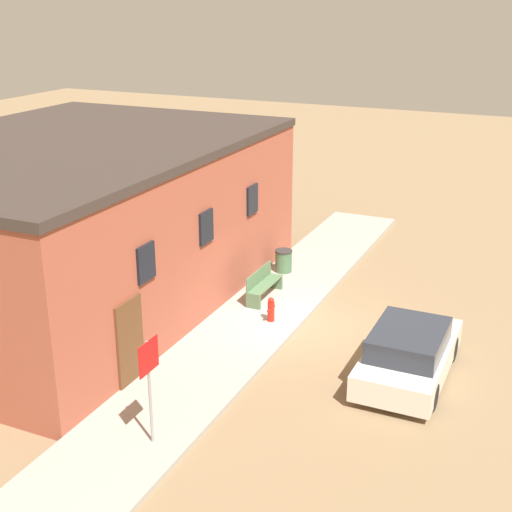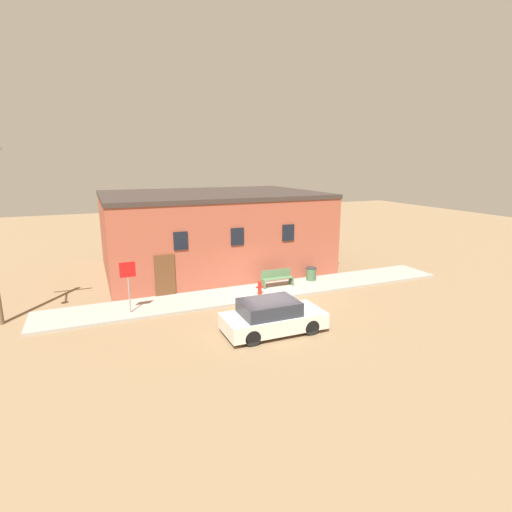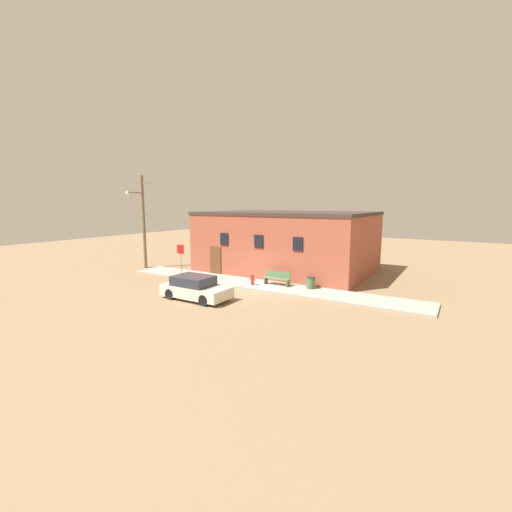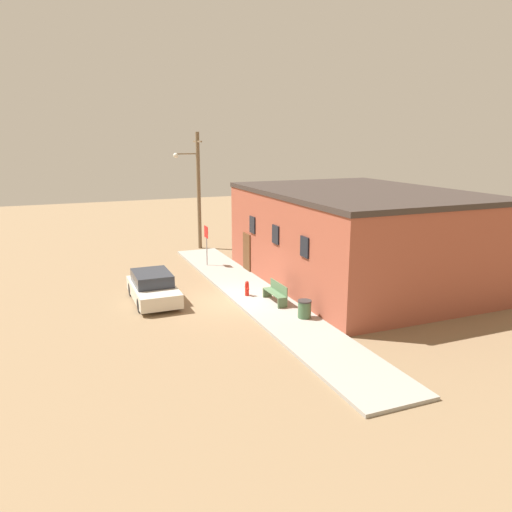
% 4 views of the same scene
% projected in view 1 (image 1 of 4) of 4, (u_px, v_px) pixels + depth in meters
% --- Properties ---
extents(ground_plane, '(80.00, 80.00, 0.00)m').
position_uv_depth(ground_plane, '(301.00, 327.00, 19.93)').
color(ground_plane, '#846B4C').
extents(sidewalk, '(21.30, 2.54, 0.13)m').
position_uv_depth(sidewalk, '(259.00, 317.00, 20.40)').
color(sidewalk, '#9E998E').
rests_on(sidewalk, ground).
extents(brick_building, '(12.89, 9.33, 4.80)m').
position_uv_depth(brick_building, '(69.00, 221.00, 21.21)').
color(brick_building, '#9E4C38').
rests_on(brick_building, ground).
extents(fire_hydrant, '(0.41, 0.19, 0.71)m').
position_uv_depth(fire_hydrant, '(271.00, 309.00, 19.88)').
color(fire_hydrant, red).
rests_on(fire_hydrant, sidewalk).
extents(stop_sign, '(0.67, 0.06, 2.30)m').
position_uv_depth(stop_sign, '(149.00, 372.00, 14.08)').
color(stop_sign, gray).
rests_on(stop_sign, sidewalk).
extents(bench, '(1.73, 0.44, 0.90)m').
position_uv_depth(bench, '(263.00, 284.00, 21.37)').
color(bench, '#4C6B47').
rests_on(bench, sidewalk).
extents(trash_bin, '(0.57, 0.57, 0.74)m').
position_uv_depth(trash_bin, '(283.00, 261.00, 23.42)').
color(trash_bin, '#426642').
rests_on(trash_bin, sidewalk).
extents(parked_car, '(4.03, 1.85, 1.34)m').
position_uv_depth(parked_car, '(409.00, 353.00, 17.13)').
color(parked_car, black).
rests_on(parked_car, ground).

